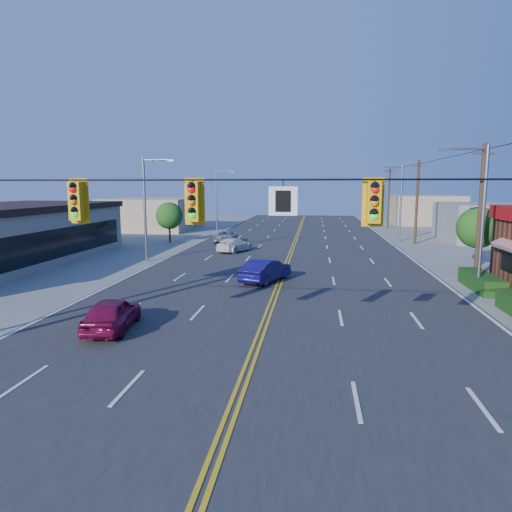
# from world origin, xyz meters

# --- Properties ---
(ground) EXTENTS (160.00, 160.00, 0.00)m
(ground) POSITION_xyz_m (0.00, 0.00, 0.00)
(ground) COLOR gray
(ground) RESTS_ON ground
(road) EXTENTS (20.00, 120.00, 0.06)m
(road) POSITION_xyz_m (0.00, 20.00, 0.03)
(road) COLOR #2D2D30
(road) RESTS_ON ground
(signal_span) EXTENTS (24.32, 0.34, 9.00)m
(signal_span) POSITION_xyz_m (-0.12, 0.00, 4.89)
(signal_span) COLOR #47301E
(signal_span) RESTS_ON ground
(streetlight_se) EXTENTS (2.55, 0.25, 8.00)m
(streetlight_se) POSITION_xyz_m (10.79, 14.00, 4.51)
(streetlight_se) COLOR gray
(streetlight_se) RESTS_ON ground
(streetlight_ne) EXTENTS (2.55, 0.25, 8.00)m
(streetlight_ne) POSITION_xyz_m (10.79, 38.00, 4.51)
(streetlight_ne) COLOR gray
(streetlight_ne) RESTS_ON ground
(streetlight_sw) EXTENTS (2.55, 0.25, 8.00)m
(streetlight_sw) POSITION_xyz_m (-10.79, 22.00, 4.51)
(streetlight_sw) COLOR gray
(streetlight_sw) RESTS_ON ground
(streetlight_nw) EXTENTS (2.55, 0.25, 8.00)m
(streetlight_nw) POSITION_xyz_m (-10.79, 48.00, 4.51)
(streetlight_nw) COLOR gray
(streetlight_nw) RESTS_ON ground
(utility_pole_near) EXTENTS (0.28, 0.28, 8.40)m
(utility_pole_near) POSITION_xyz_m (12.20, 18.00, 4.20)
(utility_pole_near) COLOR #47301E
(utility_pole_near) RESTS_ON ground
(utility_pole_mid) EXTENTS (0.28, 0.28, 8.40)m
(utility_pole_mid) POSITION_xyz_m (12.20, 36.00, 4.20)
(utility_pole_mid) COLOR #47301E
(utility_pole_mid) RESTS_ON ground
(utility_pole_far) EXTENTS (0.28, 0.28, 8.40)m
(utility_pole_far) POSITION_xyz_m (12.20, 54.00, 4.20)
(utility_pole_far) COLOR #47301E
(utility_pole_far) RESTS_ON ground
(tree_kfc_rear) EXTENTS (2.94, 2.94, 4.41)m
(tree_kfc_rear) POSITION_xyz_m (13.50, 22.00, 2.93)
(tree_kfc_rear) COLOR #47301E
(tree_kfc_rear) RESTS_ON ground
(tree_west) EXTENTS (2.80, 2.80, 4.20)m
(tree_west) POSITION_xyz_m (-13.00, 34.00, 2.79)
(tree_west) COLOR #47301E
(tree_west) RESTS_ON ground
(bld_east_mid) EXTENTS (12.00, 10.00, 4.00)m
(bld_east_mid) POSITION_xyz_m (22.00, 40.00, 2.00)
(bld_east_mid) COLOR gray
(bld_east_mid) RESTS_ON ground
(bld_west_far) EXTENTS (11.00, 12.00, 4.20)m
(bld_west_far) POSITION_xyz_m (-20.00, 48.00, 2.10)
(bld_west_far) COLOR tan
(bld_west_far) RESTS_ON ground
(bld_east_far) EXTENTS (10.00, 10.00, 4.40)m
(bld_east_far) POSITION_xyz_m (19.00, 62.00, 2.20)
(bld_east_far) COLOR tan
(bld_east_far) RESTS_ON ground
(car_magenta) EXTENTS (2.03, 4.08, 1.33)m
(car_magenta) POSITION_xyz_m (-6.05, 5.09, 0.67)
(car_magenta) COLOR maroon
(car_magenta) RESTS_ON ground
(car_blue) EXTENTS (2.95, 4.51, 1.40)m
(car_blue) POSITION_xyz_m (-0.88, 15.28, 0.70)
(car_blue) COLOR #110E52
(car_blue) RESTS_ON ground
(car_white) EXTENTS (3.14, 4.52, 1.22)m
(car_white) POSITION_xyz_m (-5.02, 27.72, 0.61)
(car_white) COLOR white
(car_white) RESTS_ON ground
(car_silver) EXTENTS (2.23, 4.56, 1.25)m
(car_silver) POSITION_xyz_m (-7.14, 34.38, 0.62)
(car_silver) COLOR #ACADB2
(car_silver) RESTS_ON ground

